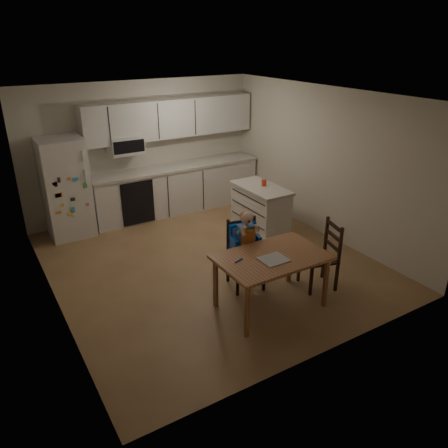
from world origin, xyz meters
TOP-DOWN VIEW (x-y plane):
  - room at (0.00, 0.48)m, footprint 4.52×5.01m
  - refrigerator at (-1.55, 2.15)m, footprint 0.72×0.70m
  - kitchen_run at (0.50, 2.24)m, footprint 3.37×0.62m
  - kitchen_island at (1.35, 0.52)m, footprint 0.59×1.13m
  - red_cup at (1.42, 0.54)m, footprint 0.09×0.09m
  - dining_table at (0.10, -1.45)m, footprint 1.36×0.87m
  - napkin at (0.05, -1.55)m, footprint 0.32×0.28m
  - toddler_spoon at (-0.34, -1.36)m, footprint 0.12×0.06m
  - chair_booster at (0.11, -0.84)m, footprint 0.50×0.50m
  - chair_side at (1.04, -1.43)m, footprint 0.52×0.52m

SIDE VIEW (x-z plane):
  - kitchen_island at x=1.35m, z-range 0.00..0.84m
  - chair_side at x=1.04m, z-range 0.06..1.01m
  - dining_table at x=0.10m, z-range 0.27..0.99m
  - chair_booster at x=0.11m, z-range 0.12..1.24m
  - napkin at x=0.05m, z-range 0.73..0.74m
  - toddler_spoon at x=-0.34m, z-range 0.73..0.74m
  - refrigerator at x=-1.55m, z-range 0.00..1.70m
  - kitchen_run at x=0.50m, z-range -0.20..1.95m
  - red_cup at x=1.42m, z-range 0.84..0.95m
  - room at x=0.00m, z-range -0.01..2.51m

